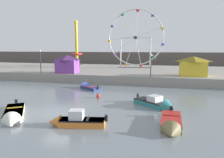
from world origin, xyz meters
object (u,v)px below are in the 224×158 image
motorboat_olive_wood (171,124)px  motorboat_navy_blue (88,87)px  motorboat_teal_painted (157,104)px  motorboat_orange_hull (74,121)px  promenade_lamp_far (151,62)px  motorboat_white_red_stripe (13,116)px  mooring_buoy_orange (98,96)px  ferris_wheel_white_frame (135,39)px  drop_tower_yellow_tower (77,50)px  carnival_booth_yellow_awning (193,66)px  carnival_booth_purple_stall (67,64)px  promenade_lamp_near (40,58)px

motorboat_olive_wood → motorboat_navy_blue: bearing=-136.9°
motorboat_teal_painted → motorboat_orange_hull: bearing=-93.9°
motorboat_navy_blue → promenade_lamp_far: 10.05m
motorboat_white_red_stripe → mooring_buoy_orange: 9.34m
ferris_wheel_white_frame → mooring_buoy_orange: (-1.01, -23.56, -7.39)m
drop_tower_yellow_tower → carnival_booth_yellow_awning: (24.78, -13.03, -2.33)m
motorboat_orange_hull → motorboat_white_red_stripe: motorboat_orange_hull is taller
ferris_wheel_white_frame → carnival_booth_purple_stall: (-10.09, -12.54, -4.70)m
motorboat_navy_blue → motorboat_teal_painted: size_ratio=0.94×
motorboat_navy_blue → carnival_booth_yellow_awning: (14.55, 6.94, 2.67)m
motorboat_teal_painted → motorboat_white_red_stripe: (-10.99, -6.04, -0.11)m
motorboat_teal_painted → mooring_buoy_orange: (-6.56, 2.18, -0.12)m
promenade_lamp_near → promenade_lamp_far: bearing=-1.4°
motorboat_white_red_stripe → promenade_lamp_near: promenade_lamp_near is taller
motorboat_teal_painted → promenade_lamp_near: 23.75m
motorboat_teal_painted → mooring_buoy_orange: bearing=-160.2°
drop_tower_yellow_tower → carnival_booth_purple_stall: bearing=-72.9°
carnival_booth_yellow_awning → motorboat_teal_painted: bearing=-111.6°
carnival_booth_yellow_awning → mooring_buoy_orange: carnival_booth_yellow_awning is taller
ferris_wheel_white_frame → drop_tower_yellow_tower: 14.61m
promenade_lamp_far → ferris_wheel_white_frame: bearing=106.6°
promenade_lamp_far → promenade_lamp_near: bearing=178.6°
drop_tower_yellow_tower → mooring_buoy_orange: 28.69m
motorboat_olive_wood → motorboat_teal_painted: size_ratio=1.09×
mooring_buoy_orange → carnival_booth_purple_stall: bearing=129.5°
motorboat_orange_hull → motorboat_white_red_stripe: 5.34m
promenade_lamp_far → mooring_buoy_orange: (-5.22, -9.47, -3.33)m
motorboat_navy_blue → carnival_booth_purple_stall: carnival_booth_purple_stall is taller
motorboat_white_red_stripe → ferris_wheel_white_frame: bearing=135.5°
motorboat_teal_painted → ferris_wheel_white_frame: (-5.55, 25.74, 7.27)m
motorboat_white_red_stripe → carnival_booth_yellow_awning: (15.86, 20.09, 2.66)m
drop_tower_yellow_tower → carnival_booth_purple_stall: (4.26, -13.88, -2.31)m
motorboat_white_red_stripe → carnival_booth_purple_stall: (-4.65, 19.24, 2.68)m
motorboat_olive_wood → mooring_buoy_orange: size_ratio=10.70×
motorboat_teal_painted → carnival_booth_yellow_awning: carnival_booth_yellow_awning is taller
motorboat_olive_wood → mooring_buoy_orange: 10.52m
promenade_lamp_far → motorboat_white_red_stripe: bearing=-118.6°
motorboat_white_red_stripe → carnival_booth_purple_stall: carnival_booth_purple_stall is taller
drop_tower_yellow_tower → mooring_buoy_orange: (13.34, -24.90, -5.00)m
ferris_wheel_white_frame → promenade_lamp_far: size_ratio=3.75×
drop_tower_yellow_tower → promenade_lamp_far: (18.56, -15.43, -1.67)m
carnival_booth_yellow_awning → mooring_buoy_orange: bearing=-136.4°
motorboat_teal_painted → carnival_booth_purple_stall: carnival_booth_purple_stall is taller
motorboat_olive_wood → promenade_lamp_far: (-2.41, 16.73, 3.27)m
motorboat_teal_painted → promenade_lamp_far: (-1.34, 11.65, 3.21)m
drop_tower_yellow_tower → promenade_lamp_near: size_ratio=2.73×
motorboat_olive_wood → motorboat_white_red_stripe: motorboat_olive_wood is taller
motorboat_orange_hull → motorboat_olive_wood: 6.83m
ferris_wheel_white_frame → promenade_lamp_near: bearing=-136.9°
motorboat_orange_hull → ferris_wheel_white_frame: ferris_wheel_white_frame is taller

